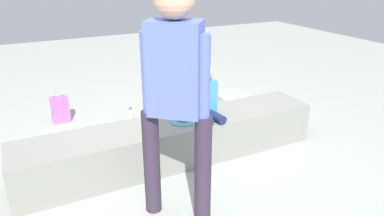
% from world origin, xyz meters
% --- Properties ---
extents(ground_plane, '(12.00, 12.00, 0.00)m').
position_xyz_m(ground_plane, '(0.00, 0.00, 0.00)').
color(ground_plane, '#9FA49B').
extents(concrete_ledge, '(2.63, 0.47, 0.37)m').
position_xyz_m(concrete_ledge, '(0.00, 0.00, 0.18)').
color(concrete_ledge, gray).
rests_on(concrete_ledge, ground_plane).
extents(child_seated, '(0.28, 0.33, 0.48)m').
position_xyz_m(child_seated, '(0.29, -0.02, 0.58)').
color(child_seated, '#19234E').
rests_on(child_seated, concrete_ledge).
extents(adult_standing, '(0.38, 0.35, 1.56)m').
position_xyz_m(adult_standing, '(-0.28, -0.68, 0.94)').
color(adult_standing, '#33283A').
rests_on(adult_standing, ground_plane).
extents(cake_plate, '(0.22, 0.22, 0.07)m').
position_xyz_m(cake_plate, '(0.08, -0.03, 0.39)').
color(cake_plate, '#4CA5D8').
rests_on(cake_plate, concrete_ledge).
extents(gift_bag, '(0.18, 0.12, 0.33)m').
position_xyz_m(gift_bag, '(-0.76, 1.31, 0.15)').
color(gift_bag, '#B259BF').
rests_on(gift_bag, ground_plane).
extents(railing_post, '(0.36, 0.36, 1.12)m').
position_xyz_m(railing_post, '(0.37, 0.87, 0.42)').
color(railing_post, black).
rests_on(railing_post, ground_plane).
extents(water_bottle_near_gift, '(0.07, 0.07, 0.18)m').
position_xyz_m(water_bottle_near_gift, '(-0.09, 0.93, 0.08)').
color(water_bottle_near_gift, silver).
rests_on(water_bottle_near_gift, ground_plane).
extents(party_cup_red, '(0.09, 0.09, 0.11)m').
position_xyz_m(party_cup_red, '(-0.79, 0.72, 0.06)').
color(party_cup_red, red).
rests_on(party_cup_red, ground_plane).
extents(cake_box_white, '(0.34, 0.32, 0.15)m').
position_xyz_m(cake_box_white, '(1.15, 0.91, 0.07)').
color(cake_box_white, white).
rests_on(cake_box_white, ground_plane).
extents(handbag_black_leather, '(0.32, 0.10, 0.34)m').
position_xyz_m(handbag_black_leather, '(0.80, 1.03, 0.12)').
color(handbag_black_leather, black).
rests_on(handbag_black_leather, ground_plane).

